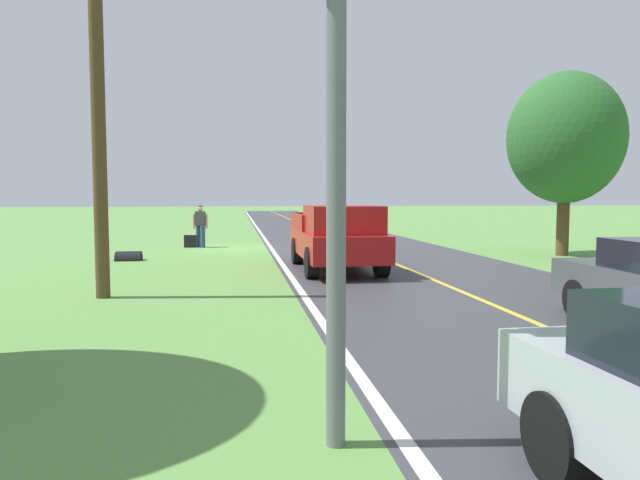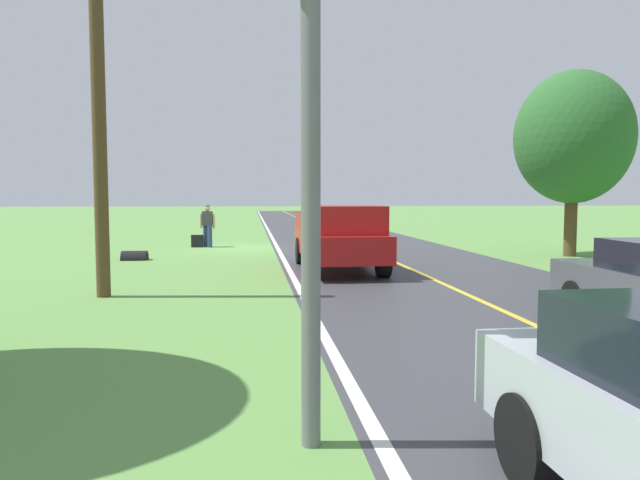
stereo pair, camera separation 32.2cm
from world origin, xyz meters
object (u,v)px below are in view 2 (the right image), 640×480
object	(u,v)px
pickup_truck_passing	(340,236)
traffic_light_mast	(291,6)
hitchhiker_walking	(208,223)
tree_far_side_near	(573,138)
utility_pole_roadside	(99,116)
suitcase_carried	(197,241)

from	to	relation	value
pickup_truck_passing	traffic_light_mast	xyz separation A→B (m)	(2.12, 11.30, 2.59)
pickup_truck_passing	hitchhiker_walking	bearing A→B (deg)	-63.09
hitchhiker_walking	tree_far_side_near	world-z (taller)	tree_far_side_near
tree_far_side_near	traffic_light_mast	bearing A→B (deg)	53.45
traffic_light_mast	utility_pole_roadside	world-z (taller)	utility_pole_roadside
hitchhiker_walking	pickup_truck_passing	size ratio (longest dim) A/B	0.32
traffic_light_mast	hitchhiker_walking	bearing A→B (deg)	-83.97
hitchhiker_walking	tree_far_side_near	xyz separation A→B (m)	(-12.70, 5.20, 3.08)
hitchhiker_walking	tree_far_side_near	size ratio (longest dim) A/B	0.28
hitchhiker_walking	suitcase_carried	world-z (taller)	hitchhiker_walking
suitcase_carried	tree_far_side_near	size ratio (longest dim) A/B	0.08
pickup_truck_passing	traffic_light_mast	distance (m)	11.78
hitchhiker_walking	traffic_light_mast	size ratio (longest dim) A/B	0.34
hitchhiker_walking	pickup_truck_passing	world-z (taller)	pickup_truck_passing
pickup_truck_passing	utility_pole_roadside	distance (m)	7.08
hitchhiker_walking	tree_far_side_near	bearing A→B (deg)	157.75
hitchhiker_walking	utility_pole_roadside	size ratio (longest dim) A/B	0.24
pickup_truck_passing	utility_pole_roadside	xyz separation A→B (m)	(5.47, 3.59, 2.72)
hitchhiker_walking	traffic_light_mast	xyz separation A→B (m)	(-2.07, 19.54, 2.57)
utility_pole_roadside	suitcase_carried	bearing A→B (deg)	-94.17
suitcase_carried	tree_far_side_near	world-z (taller)	tree_far_side_near
suitcase_carried	utility_pole_roadside	xyz separation A→B (m)	(0.86, 11.79, 3.43)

